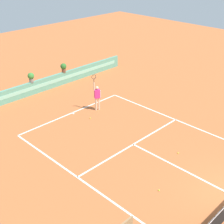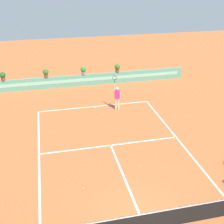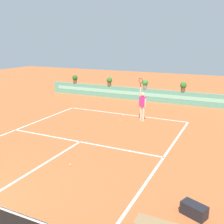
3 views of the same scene
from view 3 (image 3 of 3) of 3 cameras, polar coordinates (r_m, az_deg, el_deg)
ground_plane at (r=12.73m, az=-7.83°, el=-6.90°), size 60.00×60.00×0.00m
court_lines at (r=13.28m, az=-6.13°, el=-5.87°), size 8.32×11.94×0.01m
back_wall_barrier at (r=21.66m, az=7.36°, el=3.63°), size 18.00×0.21×1.00m
gear_bag at (r=8.19m, az=17.07°, el=-19.33°), size 0.78×0.59×0.36m
tennis_player at (r=16.10m, az=6.49°, el=1.73°), size 0.57×0.35×2.58m
tennis_ball_mid_court at (r=10.74m, az=-8.85°, el=-11.03°), size 0.07×0.07×0.07m
tennis_ball_by_sideline at (r=16.24m, az=1.74°, el=-1.77°), size 0.07×0.07×0.07m
potted_plant_far_left at (r=24.44m, az=-7.90°, el=7.07°), size 0.48×0.48×0.72m
potted_plant_left at (r=22.74m, az=-0.57°, el=6.63°), size 0.48×0.48×0.72m
potted_plant_centre at (r=21.55m, az=7.06°, el=6.05°), size 0.48×0.48×0.72m
potted_plant_right at (r=20.80m, az=14.95°, el=5.34°), size 0.48×0.48×0.72m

